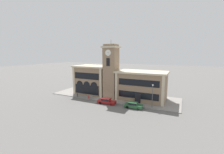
{
  "coord_description": "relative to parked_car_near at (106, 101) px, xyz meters",
  "views": [
    {
      "loc": [
        18.87,
        -34.33,
        12.84
      ],
      "look_at": [
        1.18,
        2.48,
        6.53
      ],
      "focal_mm": 24.0,
      "sensor_mm": 36.0,
      "label": 1
    }
  ],
  "objects": [
    {
      "name": "parked_car_mid",
      "position": [
        7.3,
        0.0,
        0.0
      ],
      "size": [
        4.42,
        2.14,
        1.45
      ],
      "rotation": [
        0.0,
        0.0,
        0.07
      ],
      "color": "#285633",
      "rests_on": "ground_plane"
    },
    {
      "name": "fire_hydrant",
      "position": [
        -6.56,
        1.47,
        -0.18
      ],
      "size": [
        0.22,
        0.22,
        0.87
      ],
      "color": "red",
      "rests_on": "sidewalk_kerb"
    },
    {
      "name": "parked_car_near",
      "position": [
        0.0,
        0.0,
        0.0
      ],
      "size": [
        4.92,
        2.11,
        1.44
      ],
      "rotation": [
        0.0,
        0.0,
        0.07
      ],
      "color": "maroon",
      "rests_on": "ground_plane"
    },
    {
      "name": "bollard",
      "position": [
        -10.61,
        1.48,
        -0.08
      ],
      "size": [
        0.18,
        0.18,
        1.06
      ],
      "color": "black",
      "rests_on": "sidewalk_kerb"
    },
    {
      "name": "town_hall_right_wing",
      "position": [
        7.28,
        7.39,
        3.34
      ],
      "size": [
        13.7,
        8.24,
        8.12
      ],
      "color": "#897056",
      "rests_on": "ground_plane"
    },
    {
      "name": "sidewalk_kerb",
      "position": [
        -1.34,
        7.17,
        -0.67
      ],
      "size": [
        38.23,
        12.02,
        0.15
      ],
      "color": "gray",
      "rests_on": "ground_plane"
    },
    {
      "name": "clock_tower",
      "position": [
        -1.34,
        5.46,
        7.09
      ],
      "size": [
        4.34,
        4.34,
        16.76
      ],
      "color": "#897056",
      "rests_on": "ground_plane"
    },
    {
      "name": "town_hall_left_wing",
      "position": [
        -8.68,
        7.38,
        3.86
      ],
      "size": [
        11.15,
        8.24,
        9.16
      ],
      "color": "#897056",
      "rests_on": "ground_plane"
    },
    {
      "name": "ground_plane",
      "position": [
        -1.34,
        1.16,
        -0.75
      ],
      "size": [
        300.0,
        300.0,
        0.0
      ],
      "primitive_type": "plane",
      "color": "#605E5B"
    },
    {
      "name": "street_lamp",
      "position": [
        11.33,
        1.75,
        3.14
      ],
      "size": [
        0.36,
        0.36,
        5.68
      ],
      "color": "#4C4C51",
      "rests_on": "sidewalk_kerb"
    }
  ]
}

